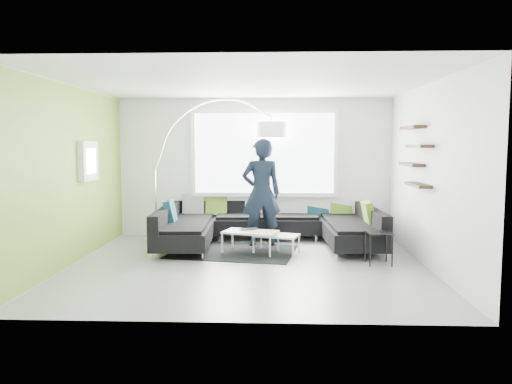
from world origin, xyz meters
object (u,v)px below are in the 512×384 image
arc_lamp (155,170)px  laptop (250,229)px  person (261,193)px  side_table (379,248)px  coffee_table (263,242)px  sectional_sofa (268,226)px

arc_lamp → laptop: 2.28m
arc_lamp → laptop: arc_lamp is taller
arc_lamp → person: 2.12m
side_table → laptop: size_ratio=1.35×
side_table → coffee_table: bearing=157.3°
sectional_sofa → person: bearing=176.4°
arc_lamp → side_table: 4.43m
sectional_sofa → arc_lamp: arc_lamp is taller
coffee_table → side_table: 1.98m
person → side_table: bearing=132.5°
person → sectional_sofa: bearing=166.5°
laptop → arc_lamp: bearing=132.2°
coffee_table → person: (-0.05, 0.58, 0.80)m
coffee_table → laptop: (-0.24, 0.08, 0.20)m
arc_lamp → person: (2.05, -0.36, -0.39)m
side_table → sectional_sofa: bearing=142.6°
person → laptop: 0.80m
laptop → person: bearing=46.1°
coffee_table → laptop: bearing=177.8°
coffee_table → laptop: size_ratio=3.04×
sectional_sofa → laptop: (-0.31, -0.49, 0.02)m
coffee_table → person: size_ratio=0.59×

